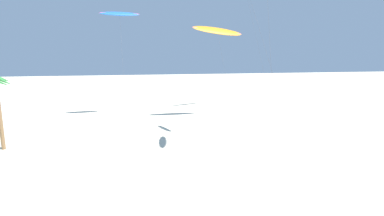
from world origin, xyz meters
The scene contains 2 objects.
flying_kite_0 centered at (-5.26, 53.44, 17.30)m, with size 6.45×10.95×17.82m.
flying_kite_3 centered at (10.10, 49.66, 14.56)m, with size 8.52×10.89×15.68m.
Camera 1 is at (-2.83, 1.17, 11.43)m, focal length 28.40 mm.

